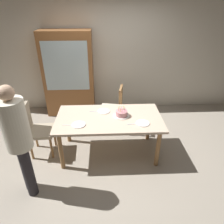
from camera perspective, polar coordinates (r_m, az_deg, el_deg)
The scene contains 14 objects.
ground at distance 3.78m, azimuth -0.77°, elevation -11.08°, with size 6.40×6.40×0.00m, color #9E9384.
back_wall at distance 4.87m, azimuth -1.59°, elevation 15.59°, with size 6.40×0.10×2.60m, color silver.
dining_table at distance 3.40m, azimuth -0.84°, elevation -2.71°, with size 1.75×0.93×0.73m.
birthday_cake at distance 3.38m, azimuth 2.69°, elevation -0.45°, with size 0.28×0.28×0.16m.
plate_near_celebrant at distance 3.20m, azimuth -9.38°, elevation -3.50°, with size 0.22×0.22×0.01m, color white.
plate_far_side at distance 3.53m, azimuth -2.37°, elevation 0.27°, with size 0.22×0.22×0.01m, color white.
plate_near_guest at distance 3.23m, azimuth 8.60°, elevation -3.08°, with size 0.22×0.22×0.01m, color white.
fork_near_celebrant at distance 3.22m, azimuth -12.21°, elevation -3.62°, with size 0.18×0.02×0.01m, color silver.
fork_far_side at distance 3.53m, azimuth -4.97°, elevation 0.09°, with size 0.18×0.02×0.01m, color silver.
fork_near_guest at distance 3.19m, azimuth 5.82°, elevation -3.38°, with size 0.18×0.02×0.01m, color silver.
chair_spindle_back at distance 4.17m, azimuth 0.07°, elevation 0.75°, with size 0.52×0.52×0.95m.
chair_upholstered at distance 3.70m, azimuth -20.84°, elevation -4.09°, with size 0.46×0.46×0.95m.
person_celebrant at distance 2.80m, azimuth -24.82°, elevation -6.67°, with size 0.32×0.32×1.64m.
china_cabinet at distance 4.75m, azimuth -12.05°, elevation 10.25°, with size 1.10×0.45×1.90m.
Camera 1 is at (-0.08, -2.88, 2.45)m, focal length 32.52 mm.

